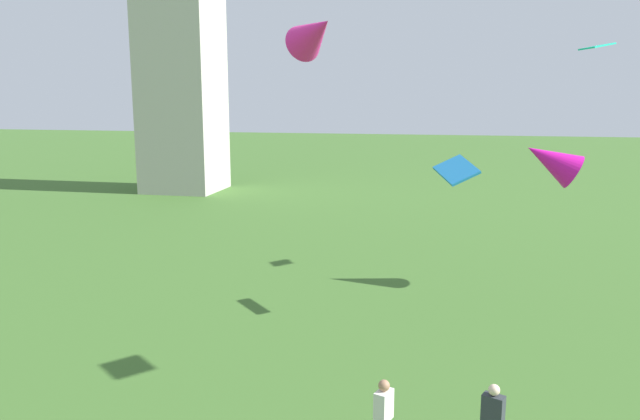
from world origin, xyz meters
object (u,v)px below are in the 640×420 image
object	(u,v)px
person_5	(383,414)
kite_flying_2	(456,170)
kite_flying_0	(597,46)
kite_flying_4	(315,33)
kite_flying_3	(551,160)
person_4	(493,418)

from	to	relation	value
person_5	kite_flying_2	world-z (taller)	kite_flying_2
person_5	kite_flying_0	bearing A→B (deg)	-3.86
person_5	kite_flying_4	xyz separation A→B (m)	(-1.88, 2.01, 7.83)
kite_flying_0	kite_flying_3	world-z (taller)	kite_flying_0
kite_flying_0	kite_flying_3	bearing A→B (deg)	11.03
kite_flying_4	person_4	bearing A→B (deg)	-63.92
person_5	kite_flying_2	bearing A→B (deg)	11.50
kite_flying_2	kite_flying_4	bearing A→B (deg)	-54.48
kite_flying_4	kite_flying_3	bearing A→B (deg)	15.20
person_4	kite_flying_3	bearing A→B (deg)	100.59
person_4	kite_flying_2	distance (m)	9.04
kite_flying_3	person_4	bearing A→B (deg)	-11.96
person_4	kite_flying_4	world-z (taller)	kite_flying_4
person_4	kite_flying_2	xyz separation A→B (m)	(-0.83, 8.00, 4.14)
person_5	kite_flying_0	xyz separation A→B (m)	(6.49, 14.08, 8.29)
person_4	kite_flying_2	world-z (taller)	kite_flying_2
kite_flying_2	kite_flying_3	xyz separation A→B (m)	(3.43, 3.84, 0.01)
person_5	kite_flying_3	size ratio (longest dim) A/B	0.75
kite_flying_3	kite_flying_4	xyz separation A→B (m)	(-6.68, -10.15, 3.70)
kite_flying_2	kite_flying_4	distance (m)	8.01
person_5	kite_flying_3	bearing A→B (deg)	-0.68
kite_flying_0	kite_flying_2	size ratio (longest dim) A/B	0.86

